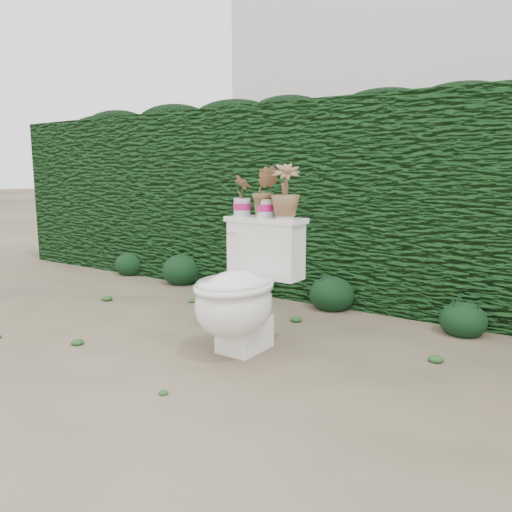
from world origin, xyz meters
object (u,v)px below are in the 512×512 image
Objects in this scene: potted_plant_center at (265,193)px; potted_plant_right at (285,192)px; potted_plant_left at (242,196)px; toilet at (243,292)px.

potted_plant_right is (0.14, -0.00, 0.01)m from potted_plant_center.
potted_plant_left is at bearing 146.61° from potted_plant_right.
toilet is at bearing 144.90° from potted_plant_left.
toilet is 0.61m from potted_plant_center.
potted_plant_left reaches higher than toilet.
potted_plant_left is 0.83× the size of potted_plant_center.
potted_plant_right reaches higher than potted_plant_left.
potted_plant_center is at bearing 90.87° from toilet.
toilet is 2.67× the size of potted_plant_center.
potted_plant_right is (0.32, -0.00, 0.03)m from potted_plant_left.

